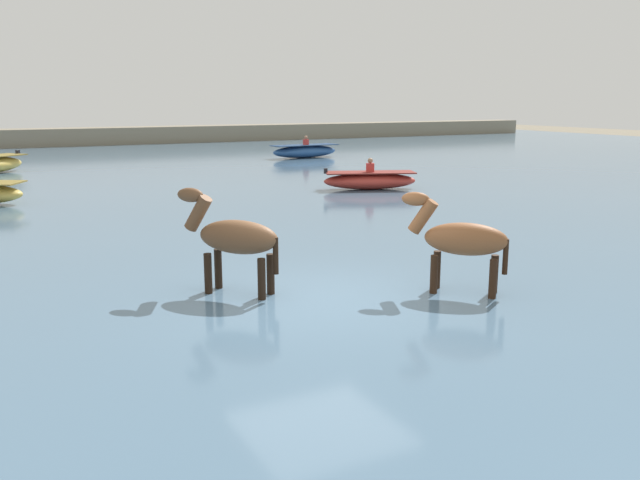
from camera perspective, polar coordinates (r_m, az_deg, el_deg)
ground_plane at (r=10.59m, az=-0.01°, el=-6.37°), size 120.00×120.00×0.00m
water_surface at (r=19.73m, az=-13.59°, el=2.31°), size 90.00×90.00×0.27m
horse_lead_bay at (r=10.65m, az=-7.36°, el=0.03°), size 1.41×1.54×1.94m
horse_trailing_chestnut at (r=10.83m, az=11.97°, el=-0.14°), size 1.42×1.44×1.87m
boat_near_starboard at (r=35.72m, az=-1.31°, el=7.62°), size 3.85×1.45×1.17m
boat_far_inshore at (r=23.20m, az=4.28°, el=5.12°), size 3.36×2.14×1.08m
far_shoreline at (r=48.04m, az=-22.22°, el=7.98°), size 80.00×2.40×1.42m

